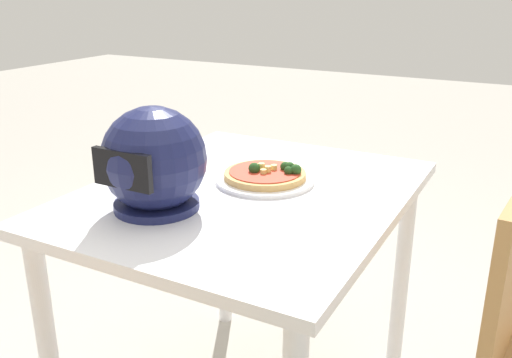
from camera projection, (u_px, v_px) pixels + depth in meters
The scene contains 4 objects.
dining_table at pixel (247, 226), 1.55m from camera, with size 0.82×0.99×0.78m.
pizza_plate at pixel (265, 180), 1.57m from camera, with size 0.28×0.28×0.01m, color white.
pizza at pixel (267, 174), 1.57m from camera, with size 0.23×0.23×0.05m.
motorcycle_helmet at pixel (154, 161), 1.35m from camera, with size 0.26×0.26×0.26m.
Camera 1 is at (-0.69, 1.23, 1.31)m, focal length 38.87 mm.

